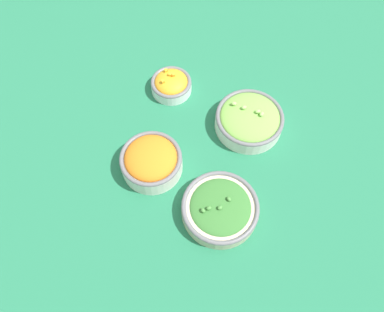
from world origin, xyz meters
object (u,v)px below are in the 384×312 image
(bowl_squash, at_px, (171,84))
(bowl_carrots, at_px, (151,161))
(bowl_broccoli, at_px, (220,208))
(bowl_lettuce, at_px, (249,119))

(bowl_squash, bearing_deg, bowl_carrots, 10.33)
(bowl_broccoli, bearing_deg, bowl_squash, -141.36)
(bowl_lettuce, relative_size, bowl_squash, 1.57)
(bowl_carrots, xyz_separation_m, bowl_squash, (-0.26, -0.05, -0.01))
(bowl_broccoli, bearing_deg, bowl_carrots, -105.66)
(bowl_lettuce, height_order, bowl_squash, bowl_lettuce)
(bowl_carrots, relative_size, bowl_broccoli, 0.84)
(bowl_carrots, relative_size, bowl_squash, 1.34)
(bowl_carrots, bearing_deg, bowl_lettuce, 136.51)
(bowl_lettuce, relative_size, bowl_broccoli, 0.98)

